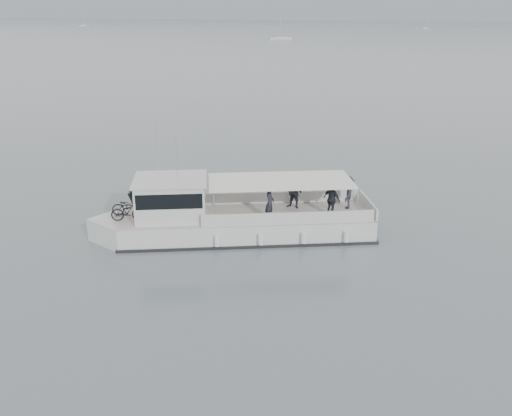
% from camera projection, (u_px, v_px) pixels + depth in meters
% --- Properties ---
extents(ground, '(1400.00, 1400.00, 0.00)m').
position_uv_depth(ground, '(353.00, 240.00, 29.50)').
color(ground, slate).
rests_on(ground, ground).
extents(headland, '(1400.00, 90.00, 28.00)m').
position_uv_depth(headland, '(467.00, 5.00, 522.28)').
color(headland, '#939EA8').
rests_on(headland, ground).
extents(tour_boat, '(14.23, 8.73, 6.21)m').
position_uv_depth(tour_boat, '(222.00, 218.00, 29.67)').
color(tour_boat, silver).
rests_on(tour_boat, ground).
extents(moored_fleet, '(449.25, 322.70, 11.03)m').
position_uv_depth(moored_fleet, '(410.00, 37.00, 224.58)').
color(moored_fleet, silver).
rests_on(moored_fleet, ground).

